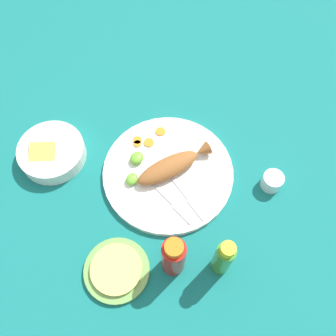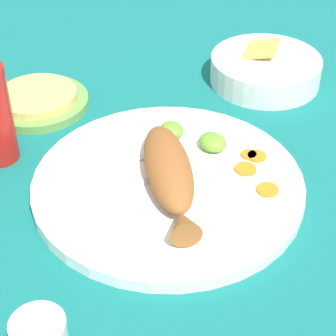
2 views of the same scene
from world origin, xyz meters
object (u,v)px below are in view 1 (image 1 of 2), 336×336
object	(u,v)px
fork_far	(172,203)
salt_cup	(272,182)
hot_sauce_bottle_red	(174,257)
fork_near	(187,197)
guacamole_bowl	(52,152)
main_plate	(168,173)
hot_sauce_bottle_green	(223,258)
fried_fish	(172,166)
tortilla_plate	(117,270)

from	to	relation	value
fork_far	salt_cup	world-z (taller)	salt_cup
hot_sauce_bottle_red	fork_near	bearing A→B (deg)	-160.50
fork_near	salt_cup	size ratio (longest dim) A/B	3.05
salt_cup	guacamole_bowl	bearing A→B (deg)	-66.30
hot_sauce_bottle_red	guacamole_bowl	size ratio (longest dim) A/B	0.89
main_plate	hot_sauce_bottle_green	bearing A→B (deg)	58.61
fried_fish	hot_sauce_bottle_green	xyz separation A→B (m)	(0.16, 0.24, 0.04)
main_plate	fork_near	bearing A→B (deg)	65.99
guacamole_bowl	salt_cup	bearing A→B (deg)	113.70
fork_far	guacamole_bowl	xyz separation A→B (m)	(0.05, -0.37, 0.01)
tortilla_plate	salt_cup	bearing A→B (deg)	151.98
hot_sauce_bottle_green	salt_cup	bearing A→B (deg)	177.15
hot_sauce_bottle_red	tortilla_plate	distance (m)	0.16
salt_cup	tortilla_plate	xyz separation A→B (m)	(0.42, -0.23, -0.01)
fried_fish	fork_near	distance (m)	0.10
main_plate	salt_cup	bearing A→B (deg)	115.43
hot_sauce_bottle_green	fork_far	bearing A→B (deg)	-112.05
hot_sauce_bottle_red	tortilla_plate	size ratio (longest dim) A/B	1.02
main_plate	salt_cup	xyz separation A→B (m)	(-0.12, 0.26, 0.01)
hot_sauce_bottle_red	tortilla_plate	xyz separation A→B (m)	(0.09, -0.11, -0.07)
fried_fish	salt_cup	size ratio (longest dim) A/B	3.82
fried_fish	tortilla_plate	distance (m)	0.31
fried_fish	tortilla_plate	size ratio (longest dim) A/B	1.33
hot_sauce_bottle_green	salt_cup	xyz separation A→B (m)	(-0.28, 0.01, -0.06)
tortilla_plate	guacamole_bowl	bearing A→B (deg)	-116.11
main_plate	tortilla_plate	world-z (taller)	main_plate
fork_far	hot_sauce_bottle_red	size ratio (longest dim) A/B	1.08
fried_fish	hot_sauce_bottle_red	bearing A→B (deg)	61.12
main_plate	hot_sauce_bottle_green	distance (m)	0.30
hot_sauce_bottle_green	tortilla_plate	size ratio (longest dim) A/B	1.02
hot_sauce_bottle_green	salt_cup	size ratio (longest dim) A/B	2.93
hot_sauce_bottle_green	main_plate	bearing A→B (deg)	-121.39
main_plate	hot_sauce_bottle_red	world-z (taller)	hot_sauce_bottle_red
main_plate	tortilla_plate	xyz separation A→B (m)	(0.30, 0.04, -0.00)
main_plate	fork_far	world-z (taller)	fork_far
fork_near	fork_far	size ratio (longest dim) A/B	0.97
fork_near	hot_sauce_bottle_red	world-z (taller)	hot_sauce_bottle_red
hot_sauce_bottle_green	fork_near	bearing A→B (deg)	-124.92
fork_far	hot_sauce_bottle_green	size ratio (longest dim) A/B	1.08
fried_fish	hot_sauce_bottle_red	size ratio (longest dim) A/B	1.31
fork_near	guacamole_bowl	bearing A→B (deg)	-144.93
guacamole_bowl	main_plate	bearing A→B (deg)	112.23
fried_fish	hot_sauce_bottle_red	xyz separation A→B (m)	(0.22, 0.14, 0.04)
fried_fish	tortilla_plate	xyz separation A→B (m)	(0.31, 0.03, -0.03)
salt_cup	fried_fish	bearing A→B (deg)	-66.08
fried_fish	fork_far	xyz separation A→B (m)	(0.09, 0.05, -0.02)
fork_near	tortilla_plate	xyz separation A→B (m)	(0.26, -0.05, -0.01)
main_plate	tortilla_plate	bearing A→B (deg)	6.89
fried_fish	fork_far	world-z (taller)	fried_fish
salt_cup	main_plate	bearing A→B (deg)	-64.57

